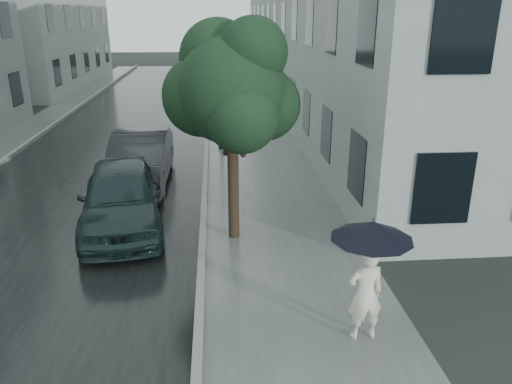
{
  "coord_description": "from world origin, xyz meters",
  "views": [
    {
      "loc": [
        -1.2,
        -7.59,
        4.94
      ],
      "look_at": [
        -0.38,
        2.41,
        1.3
      ],
      "focal_mm": 35.0,
      "sensor_mm": 36.0,
      "label": 1
    }
  ],
  "objects": [
    {
      "name": "kerb_near",
      "position": [
        -1.57,
        12.0,
        0.07
      ],
      "size": [
        0.15,
        60.0,
        0.15
      ],
      "primitive_type": "cube",
      "color": "slate",
      "rests_on": "ground"
    },
    {
      "name": "building_far_b",
      "position": [
        -13.77,
        30.0,
        4.0
      ],
      "size": [
        7.02,
        18.0,
        8.0
      ],
      "color": "#96A39D",
      "rests_on": "ground"
    },
    {
      "name": "lamp_post",
      "position": [
        -1.14,
        10.91,
        2.73
      ],
      "size": [
        0.82,
        0.48,
        4.74
      ],
      "rotation": [
        0.0,
        0.0,
        0.34
      ],
      "color": "black",
      "rests_on": "ground"
    },
    {
      "name": "sidewalk",
      "position": [
        0.25,
        12.0,
        0.0
      ],
      "size": [
        3.5,
        60.0,
        0.01
      ],
      "primitive_type": "cube",
      "color": "slate",
      "rests_on": "ground"
    },
    {
      "name": "car_far",
      "position": [
        -3.5,
        7.05,
        0.78
      ],
      "size": [
        1.63,
        4.67,
        1.54
      ],
      "primitive_type": "imported",
      "rotation": [
        0.0,
        0.0,
        -0.0
      ],
      "color": "black",
      "rests_on": "ground"
    },
    {
      "name": "car_near",
      "position": [
        -3.5,
        3.77,
        0.79
      ],
      "size": [
        2.46,
        4.8,
        1.56
      ],
      "primitive_type": "imported",
      "rotation": [
        0.0,
        0.0,
        0.14
      ],
      "color": "black",
      "rests_on": "ground"
    },
    {
      "name": "umbrella",
      "position": [
        1.07,
        -1.01,
        1.89
      ],
      "size": [
        1.61,
        1.61,
        1.14
      ],
      "rotation": [
        0.0,
        0.0,
        0.36
      ],
      "color": "black",
      "rests_on": "ground"
    },
    {
      "name": "building_near",
      "position": [
        5.47,
        19.5,
        4.5
      ],
      "size": [
        7.02,
        36.0,
        9.0
      ],
      "color": "#96A39D",
      "rests_on": "ground"
    },
    {
      "name": "street_tree",
      "position": [
        -0.85,
        3.09,
        3.41
      ],
      "size": [
        3.02,
        2.74,
        4.89
      ],
      "color": "#332619",
      "rests_on": "ground"
    },
    {
      "name": "kerb_far",
      "position": [
        -8.57,
        12.0,
        0.07
      ],
      "size": [
        0.15,
        60.0,
        0.15
      ],
      "primitive_type": "cube",
      "color": "slate",
      "rests_on": "ground"
    },
    {
      "name": "asphalt_road",
      "position": [
        -5.08,
        12.0,
        0.0
      ],
      "size": [
        6.85,
        60.0,
        0.0
      ],
      "primitive_type": "cube",
      "color": "black",
      "rests_on": "ground"
    },
    {
      "name": "ground",
      "position": [
        0.0,
        0.0,
        0.0
      ],
      "size": [
        120.0,
        120.0,
        0.0
      ],
      "primitive_type": "plane",
      "color": "black",
      "rests_on": "ground"
    },
    {
      "name": "pedestrian",
      "position": [
        1.05,
        -1.0,
        0.8
      ],
      "size": [
        0.62,
        0.44,
        1.58
      ],
      "primitive_type": "imported",
      "rotation": [
        0.0,
        0.0,
        3.26
      ],
      "color": "silver",
      "rests_on": "sidewalk"
    },
    {
      "name": "sidewalk_far",
      "position": [
        -9.5,
        12.0,
        0.0
      ],
      "size": [
        1.7,
        60.0,
        0.01
      ],
      "primitive_type": "cube",
      "color": "#4C5451",
      "rests_on": "ground"
    }
  ]
}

